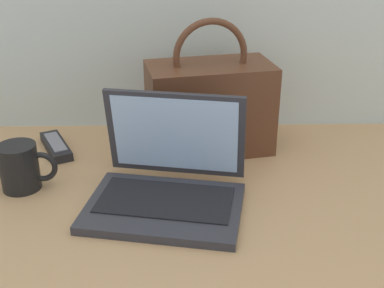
{
  "coord_description": "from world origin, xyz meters",
  "views": [
    {
      "loc": [
        -0.07,
        -0.94,
        0.59
      ],
      "look_at": [
        -0.06,
        0.0,
        0.15
      ],
      "focal_mm": 47.5,
      "sensor_mm": 36.0,
      "label": 1
    }
  ],
  "objects": [
    {
      "name": "desk",
      "position": [
        0.0,
        0.0,
        0.01
      ],
      "size": [
        1.6,
        0.76,
        0.03
      ],
      "color": "tan",
      "rests_on": "ground"
    },
    {
      "name": "handbag",
      "position": [
        -0.01,
        0.23,
        0.15
      ],
      "size": [
        0.33,
        0.22,
        0.33
      ],
      "color": "#59331E",
      "rests_on": "desk"
    },
    {
      "name": "remote_control_far",
      "position": [
        -0.4,
        0.22,
        0.04
      ],
      "size": [
        0.11,
        0.16,
        0.02
      ],
      "color": "black",
      "rests_on": "desk"
    },
    {
      "name": "coffee_mug",
      "position": [
        -0.43,
        0.04,
        0.08
      ],
      "size": [
        0.12,
        0.08,
        0.1
      ],
      "color": "black",
      "rests_on": "desk"
    },
    {
      "name": "laptop",
      "position": [
        -0.11,
        -0.02,
        0.08
      ],
      "size": [
        0.35,
        0.31,
        0.22
      ],
      "color": "#2D2D33",
      "rests_on": "desk"
    }
  ]
}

